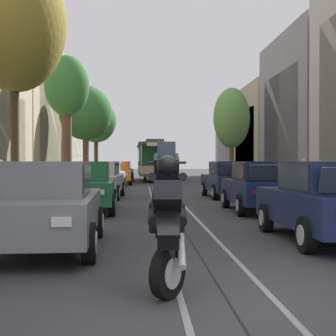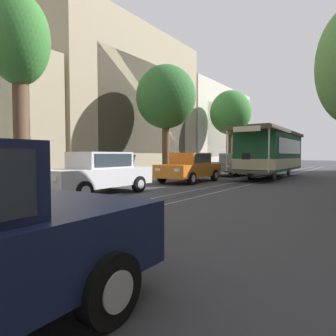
# 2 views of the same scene
# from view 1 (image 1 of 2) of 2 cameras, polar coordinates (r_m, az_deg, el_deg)

# --- Properties ---
(ground_plane) EXTENTS (160.00, 160.00, 0.00)m
(ground_plane) POSITION_cam_1_polar(r_m,az_deg,el_deg) (27.33, -0.95, -2.57)
(ground_plane) COLOR #38383A
(trolley_track_rails) EXTENTS (1.14, 61.88, 0.01)m
(trolley_track_rails) POSITION_cam_1_polar(r_m,az_deg,el_deg) (30.71, -1.18, -2.19)
(trolley_track_rails) COLOR gray
(trolley_track_rails) RESTS_ON ground
(building_facade_right) EXTENTS (5.71, 53.58, 10.74)m
(building_facade_right) POSITION_cam_1_polar(r_m,az_deg,el_deg) (31.17, 17.92, 6.48)
(building_facade_right) COLOR gray
(building_facade_right) RESTS_ON ground
(parked_car_grey_near_left) EXTENTS (2.11, 4.41, 1.58)m
(parked_car_grey_near_left) POSITION_cam_1_polar(r_m,az_deg,el_deg) (9.35, -13.74, -4.06)
(parked_car_grey_near_left) COLOR slate
(parked_car_grey_near_left) RESTS_ON ground
(parked_car_green_second_left) EXTENTS (2.11, 4.41, 1.58)m
(parked_car_green_second_left) POSITION_cam_1_polar(r_m,az_deg,el_deg) (16.02, -9.43, -2.05)
(parked_car_green_second_left) COLOR #1E6038
(parked_car_green_second_left) RESTS_ON ground
(parked_car_silver_mid_left) EXTENTS (2.12, 4.41, 1.58)m
(parked_car_silver_mid_left) POSITION_cam_1_polar(r_m,az_deg,el_deg) (21.91, -7.77, -1.30)
(parked_car_silver_mid_left) COLOR #B7B7BC
(parked_car_silver_mid_left) RESTS_ON ground
(parked_car_white_fourth_left) EXTENTS (2.02, 4.37, 1.58)m
(parked_car_white_fourth_left) POSITION_cam_1_polar(r_m,az_deg,el_deg) (28.75, -6.80, -0.81)
(parked_car_white_fourth_left) COLOR silver
(parked_car_white_fourth_left) RESTS_ON ground
(parked_car_orange_fifth_left) EXTENTS (2.09, 4.40, 1.58)m
(parked_car_orange_fifth_left) POSITION_cam_1_polar(r_m,az_deg,el_deg) (34.92, -5.73, -0.54)
(parked_car_orange_fifth_left) COLOR orange
(parked_car_orange_fifth_left) RESTS_ON ground
(parked_car_grey_sixth_left) EXTENTS (2.12, 4.41, 1.58)m
(parked_car_grey_sixth_left) POSITION_cam_1_polar(r_m,az_deg,el_deg) (41.15, -5.37, -0.34)
(parked_car_grey_sixth_left) COLOR slate
(parked_car_grey_sixth_left) RESTS_ON ground
(parked_car_navy_near_right) EXTENTS (2.05, 4.38, 1.58)m
(parked_car_navy_near_right) POSITION_cam_1_polar(r_m,az_deg,el_deg) (10.48, 17.61, -3.56)
(parked_car_navy_near_right) COLOR #19234C
(parked_car_navy_near_right) RESTS_ON ground
(parked_car_navy_second_right) EXTENTS (2.01, 4.37, 1.58)m
(parked_car_navy_second_right) POSITION_cam_1_polar(r_m,az_deg,el_deg) (16.05, 10.43, -2.05)
(parked_car_navy_second_right) COLOR #19234C
(parked_car_navy_second_right) RESTS_ON ground
(parked_car_navy_mid_right) EXTENTS (2.12, 4.41, 1.58)m
(parked_car_navy_mid_right) POSITION_cam_1_polar(r_m,az_deg,el_deg) (22.09, 6.95, -1.28)
(parked_car_navy_mid_right) COLOR #19234C
(parked_car_navy_mid_right) RESTS_ON ground
(street_tree_kerb_left_second) EXTENTS (3.43, 3.65, 8.48)m
(street_tree_kerb_left_second) POSITION_cam_1_polar(r_m,az_deg,el_deg) (18.12, -16.96, 15.35)
(street_tree_kerb_left_second) COLOR #4C3826
(street_tree_kerb_left_second) RESTS_ON ground
(street_tree_kerb_left_mid) EXTENTS (2.37, 2.04, 7.18)m
(street_tree_kerb_left_mid) POSITION_cam_1_polar(r_m,az_deg,el_deg) (27.41, -11.37, 8.61)
(street_tree_kerb_left_mid) COLOR brown
(street_tree_kerb_left_mid) RESTS_ON ground
(street_tree_kerb_left_fourth) EXTENTS (3.72, 3.46, 6.91)m
(street_tree_kerb_left_fourth) POSITION_cam_1_polar(r_m,az_deg,el_deg) (36.14, -9.29, 6.09)
(street_tree_kerb_left_fourth) COLOR brown
(street_tree_kerb_left_fourth) RESTS_ON ground
(street_tree_kerb_left_far) EXTENTS (3.68, 3.60, 7.25)m
(street_tree_kerb_left_far) POSITION_cam_1_polar(r_m,az_deg,el_deg) (46.28, -8.13, 5.28)
(street_tree_kerb_left_far) COLOR #4C3826
(street_tree_kerb_left_far) RESTS_ON ground
(street_tree_kerb_right_second) EXTENTS (2.39, 2.58, 6.41)m
(street_tree_kerb_right_second) POSITION_cam_1_polar(r_m,az_deg,el_deg) (33.44, 7.20, 5.59)
(street_tree_kerb_right_second) COLOR brown
(street_tree_kerb_right_second) RESTS_ON ground
(cable_car_trolley) EXTENTS (2.78, 9.17, 3.28)m
(cable_car_trolley) POSITION_cam_1_polar(r_m,az_deg,el_deg) (40.78, -1.63, 0.86)
(cable_car_trolley) COLOR #1E5B38
(cable_car_trolley) RESTS_ON ground
(motorcycle_with_rider) EXTENTS (0.49, 1.84, 1.84)m
(motorcycle_with_rider) POSITION_cam_1_polar(r_m,az_deg,el_deg) (6.21, -0.10, -4.94)
(motorcycle_with_rider) COLOR black
(motorcycle_with_rider) RESTS_ON ground
(pedestrian_on_right_pavement) EXTENTS (0.55, 0.41, 1.69)m
(pedestrian_on_right_pavement) POSITION_cam_1_polar(r_m,az_deg,el_deg) (24.68, 15.09, -0.73)
(pedestrian_on_right_pavement) COLOR #4C4233
(pedestrian_on_right_pavement) RESTS_ON ground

